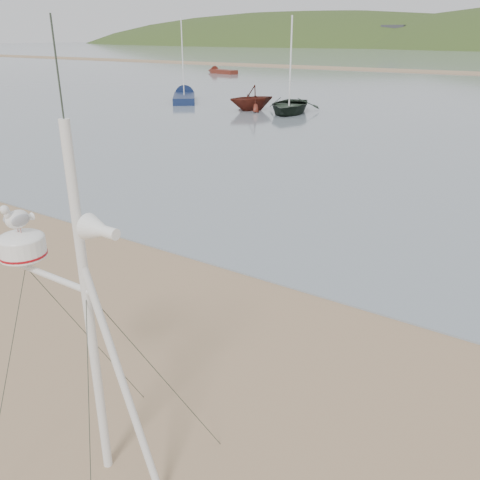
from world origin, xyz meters
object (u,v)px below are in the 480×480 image
Objects in this scene: boat_dark at (290,74)px; dinghy_red_far at (218,71)px; boat_red at (252,86)px; mast_rig at (91,383)px; sailboat_blue_near at (185,96)px.

boat_dark is 36.92m from dinghy_red_far.
boat_red is at bearing -49.78° from dinghy_red_far.
mast_rig reaches higher than boat_dark.
dinghy_red_far is (-25.47, 26.65, -2.13)m from boat_dark.
sailboat_blue_near is 28.83m from dinghy_red_far.
boat_red is 8.20m from sailboat_blue_near.
dinghy_red_far is at bearing 121.38° from sailboat_blue_near.
sailboat_blue_near is (-7.76, 2.31, -1.29)m from boat_red.
mast_rig is at bearing -51.52° from sailboat_blue_near.
dinghy_red_far is (-22.77, 26.92, -1.31)m from boat_red.
sailboat_blue_near reaches higher than boat_dark.
boat_red is (-14.96, 26.27, 0.40)m from mast_rig.
mast_rig is at bearing -29.94° from boat_red.
sailboat_blue_near reaches higher than mast_rig.
boat_dark is 2.84m from boat_red.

